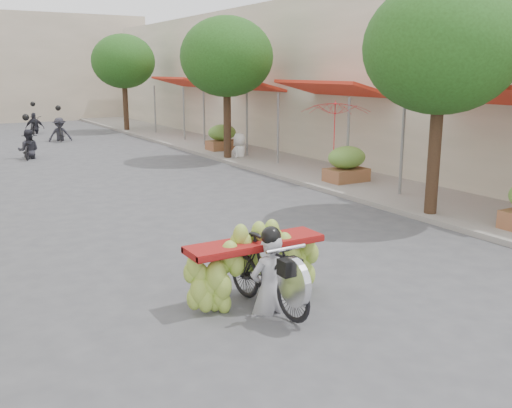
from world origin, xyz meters
name	(u,v)px	position (x,y,z in m)	size (l,w,h in m)	color
ground	(367,343)	(0.00, 0.00, 0.00)	(120.00, 120.00, 0.00)	#4B4B4F
sidewalk_right	(251,153)	(7.00, 15.00, 0.06)	(4.00, 60.00, 0.12)	gray
shophouse_row_right	(365,78)	(11.99, 14.00, 3.00)	(9.77, 40.00, 6.00)	beige
street_tree_near	(442,48)	(5.40, 4.00, 3.78)	(3.40, 3.40, 5.25)	#3A2719
street_tree_mid	(227,57)	(5.40, 14.00, 3.78)	(3.40, 3.40, 5.25)	#3A2719
street_tree_far	(123,62)	(5.40, 26.00, 3.78)	(3.40, 3.40, 5.25)	#3A2719
produce_crate_mid	(347,161)	(6.20, 8.00, 0.71)	(1.20, 0.88, 1.16)	brown
produce_crate_far	(222,135)	(6.20, 16.00, 0.71)	(1.20, 0.88, 1.16)	brown
banana_motorbike	(263,260)	(-0.52, 1.64, 0.69)	(2.20, 1.91, 2.07)	black
market_umbrella	(336,100)	(5.83, 8.12, 2.50)	(2.25, 2.25, 1.80)	red
pedestrian	(240,133)	(5.94, 14.05, 1.00)	(1.00, 0.94, 1.76)	white
bg_motorbike_a	(28,139)	(-0.97, 18.33, 0.76)	(0.99, 1.62, 1.95)	black
bg_motorbike_b	(59,124)	(1.28, 23.42, 0.83)	(1.13, 1.86, 1.95)	black
bg_motorbike_c	(34,119)	(0.83, 27.52, 0.80)	(1.10, 1.69, 1.95)	black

